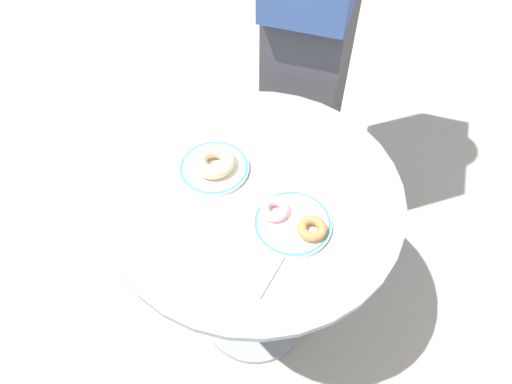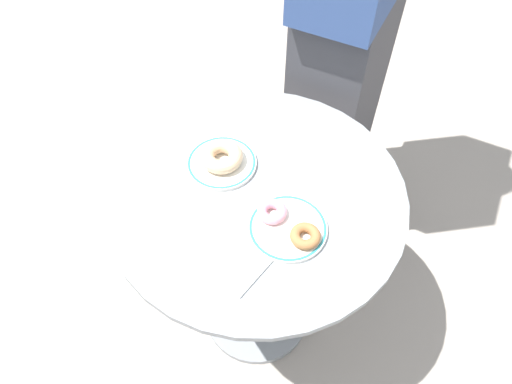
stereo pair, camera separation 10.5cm
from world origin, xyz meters
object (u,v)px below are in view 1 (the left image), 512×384
object	(u,v)px
plate_right	(292,223)
donut_cinnamon	(312,228)
donut_pink_frosted	(275,209)
paper_napkin	(246,259)
donut_glazed	(214,161)
cafe_table	(255,240)
plate_left	(214,168)
person_figure	(317,1)

from	to	relation	value
plate_right	donut_cinnamon	world-z (taller)	donut_cinnamon
plate_right	donut_pink_frosted	world-z (taller)	donut_pink_frosted
donut_cinnamon	paper_napkin	size ratio (longest dim) A/B	0.48
plate_right	donut_cinnamon	bearing A→B (deg)	-0.65
donut_glazed	paper_napkin	world-z (taller)	donut_glazed
donut_pink_frosted	donut_glazed	bearing A→B (deg)	167.50
donut_glazed	donut_cinnamon	world-z (taller)	donut_glazed
cafe_table	donut_pink_frosted	world-z (taller)	donut_pink_frosted
plate_left	person_figure	world-z (taller)	person_figure
paper_napkin	plate_right	bearing A→B (deg)	71.53
donut_pink_frosted	person_figure	xyz separation A→B (m)	(-0.21, 0.60, 0.13)
plate_left	donut_glazed	size ratio (longest dim) A/B	1.65
donut_pink_frosted	paper_napkin	world-z (taller)	donut_pink_frosted
plate_left	donut_pink_frosted	xyz separation A→B (m)	(0.19, -0.04, 0.02)
cafe_table	donut_cinnamon	distance (m)	0.30
plate_right	donut_glazed	bearing A→B (deg)	169.35
donut_cinnamon	person_figure	bearing A→B (deg)	116.65
paper_napkin	person_figure	world-z (taller)	person_figure
donut_glazed	paper_napkin	distance (m)	0.26
donut_pink_frosted	paper_napkin	distance (m)	0.13
cafe_table	donut_pink_frosted	distance (m)	0.26
plate_right	person_figure	distance (m)	0.67
plate_right	donut_cinnamon	size ratio (longest dim) A/B	2.64
person_figure	plate_left	bearing A→B (deg)	-88.19
donut_cinnamon	paper_napkin	xyz separation A→B (m)	(-0.09, -0.13, -0.02)
paper_napkin	plate_left	bearing A→B (deg)	138.85
plate_right	donut_pink_frosted	size ratio (longest dim) A/B	2.64
plate_right	person_figure	xyz separation A→B (m)	(-0.26, 0.60, 0.14)
donut_cinnamon	plate_left	bearing A→B (deg)	171.16
donut_pink_frosted	cafe_table	bearing A→B (deg)	154.39
plate_left	person_figure	bearing A→B (deg)	91.81
donut_glazed	donut_cinnamon	bearing A→B (deg)	-9.03
donut_pink_frosted	person_figure	distance (m)	0.65
plate_right	donut_cinnamon	distance (m)	0.05
plate_left	paper_napkin	size ratio (longest dim) A/B	1.22
donut_pink_frosted	paper_napkin	size ratio (longest dim) A/B	0.48
plate_left	donut_cinnamon	distance (m)	0.29
cafe_table	donut_pink_frosted	xyz separation A→B (m)	(0.07, -0.03, 0.24)
plate_right	paper_napkin	distance (m)	0.13
cafe_table	donut_glazed	xyz separation A→B (m)	(-0.12, 0.01, 0.25)
plate_left	donut_cinnamon	bearing A→B (deg)	-8.84
cafe_table	plate_left	xyz separation A→B (m)	(-0.12, 0.01, 0.23)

